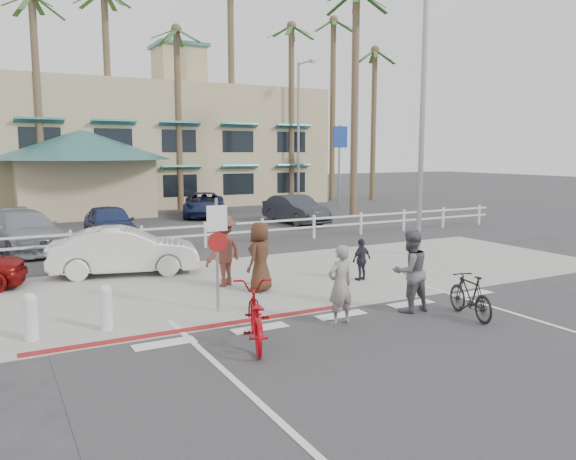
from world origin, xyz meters
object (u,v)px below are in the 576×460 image
sign_post (217,249)px  bike_black (470,296)px  bike_red (255,316)px  car_white_sedan (125,251)px

sign_post → bike_black: sign_post is taller
sign_post → bike_black: size_ratio=1.78×
bike_red → bike_black: size_ratio=1.33×
bike_black → car_white_sedan: 9.89m
bike_red → bike_black: (4.91, -0.63, -0.08)m
sign_post → bike_red: 2.59m
bike_black → car_white_sedan: (-5.71, 8.07, 0.21)m
car_white_sedan → sign_post: bearing=-155.4°
sign_post → car_white_sedan: bearing=101.3°
bike_red → car_white_sedan: 7.49m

